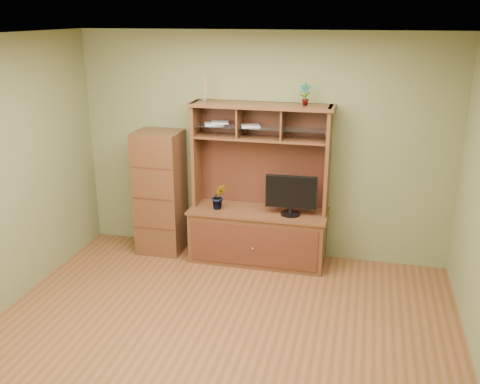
% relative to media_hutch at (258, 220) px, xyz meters
% --- Properties ---
extents(room, '(4.54, 4.04, 2.74)m').
position_rel_media_hutch_xyz_m(room, '(-0.02, -1.73, 0.83)').
color(room, brown).
rests_on(room, ground).
extents(media_hutch, '(1.66, 0.61, 1.90)m').
position_rel_media_hutch_xyz_m(media_hutch, '(0.00, 0.00, 0.00)').
color(media_hutch, '#4F2D16').
rests_on(media_hutch, room).
extents(monitor, '(0.59, 0.23, 0.47)m').
position_rel_media_hutch_xyz_m(monitor, '(0.40, -0.08, 0.38)').
color(monitor, black).
rests_on(monitor, media_hutch).
extents(orchid_plant, '(0.20, 0.18, 0.31)m').
position_rel_media_hutch_xyz_m(orchid_plant, '(-0.47, -0.08, 0.28)').
color(orchid_plant, '#28541C').
rests_on(orchid_plant, media_hutch).
extents(top_plant, '(0.14, 0.10, 0.25)m').
position_rel_media_hutch_xyz_m(top_plant, '(0.49, 0.08, 1.50)').
color(top_plant, '#2B6222').
rests_on(top_plant, media_hutch).
extents(reed_diffuser, '(0.06, 0.06, 0.30)m').
position_rel_media_hutch_xyz_m(reed_diffuser, '(-0.66, 0.08, 1.50)').
color(reed_diffuser, silver).
rests_on(reed_diffuser, media_hutch).
extents(magazines, '(0.69, 0.23, 0.04)m').
position_rel_media_hutch_xyz_m(magazines, '(-0.39, 0.08, 1.13)').
color(magazines, silver).
rests_on(magazines, media_hutch).
extents(side_cabinet, '(0.55, 0.50, 1.53)m').
position_rel_media_hutch_xyz_m(side_cabinet, '(-1.25, 0.01, 0.24)').
color(side_cabinet, '#4F2D16').
rests_on(side_cabinet, room).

